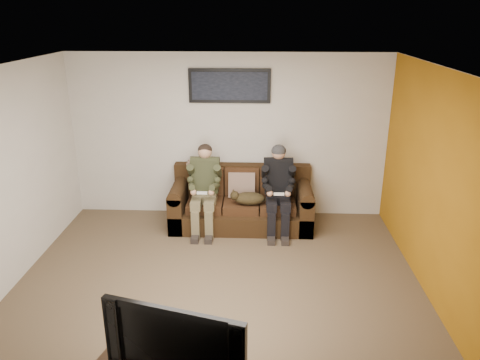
{
  "coord_description": "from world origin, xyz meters",
  "views": [
    {
      "loc": [
        0.47,
        -4.93,
        3.18
      ],
      "look_at": [
        0.22,
        1.2,
        0.95
      ],
      "focal_mm": 35.0,
      "sensor_mm": 36.0,
      "label": 1
    }
  ],
  "objects_px": {
    "sofa": "(242,203)",
    "person_left": "(204,184)",
    "cat": "(248,198)",
    "television": "(180,337)",
    "person_right": "(278,184)",
    "framed_poster": "(230,86)"
  },
  "relations": [
    {
      "from": "person_left",
      "to": "cat",
      "type": "relative_size",
      "value": 1.96
    },
    {
      "from": "person_left",
      "to": "cat",
      "type": "distance_m",
      "value": 0.7
    },
    {
      "from": "cat",
      "to": "television",
      "type": "relative_size",
      "value": 0.57
    },
    {
      "from": "sofa",
      "to": "framed_poster",
      "type": "distance_m",
      "value": 1.82
    },
    {
      "from": "framed_poster",
      "to": "television",
      "type": "distance_m",
      "value": 4.37
    },
    {
      "from": "person_left",
      "to": "person_right",
      "type": "height_order",
      "value": "person_right"
    },
    {
      "from": "person_left",
      "to": "television",
      "type": "relative_size",
      "value": 1.12
    },
    {
      "from": "framed_poster",
      "to": "sofa",
      "type": "bearing_deg",
      "value": -62.79
    },
    {
      "from": "person_left",
      "to": "television",
      "type": "xyz_separation_m",
      "value": [
        0.22,
        -3.6,
        0.07
      ]
    },
    {
      "from": "framed_poster",
      "to": "person_right",
      "type": "bearing_deg",
      "value": -36.99
    },
    {
      "from": "sofa",
      "to": "person_left",
      "type": "bearing_deg",
      "value": -162.0
    },
    {
      "from": "person_right",
      "to": "cat",
      "type": "distance_m",
      "value": 0.5
    },
    {
      "from": "person_left",
      "to": "television",
      "type": "height_order",
      "value": "person_left"
    },
    {
      "from": "person_right",
      "to": "television",
      "type": "distance_m",
      "value": 3.71
    },
    {
      "from": "sofa",
      "to": "cat",
      "type": "distance_m",
      "value": 0.35
    },
    {
      "from": "person_left",
      "to": "person_right",
      "type": "xyz_separation_m",
      "value": [
        1.11,
        0.0,
        0.0
      ]
    },
    {
      "from": "framed_poster",
      "to": "television",
      "type": "relative_size",
      "value": 1.08
    },
    {
      "from": "television",
      "to": "person_right",
      "type": "bearing_deg",
      "value": 91.72
    },
    {
      "from": "person_left",
      "to": "cat",
      "type": "xyz_separation_m",
      "value": [
        0.66,
        -0.09,
        -0.19
      ]
    },
    {
      "from": "sofa",
      "to": "television",
      "type": "distance_m",
      "value": 3.82
    },
    {
      "from": "cat",
      "to": "framed_poster",
      "type": "bearing_deg",
      "value": 115.07
    },
    {
      "from": "framed_poster",
      "to": "television",
      "type": "height_order",
      "value": "framed_poster"
    }
  ]
}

